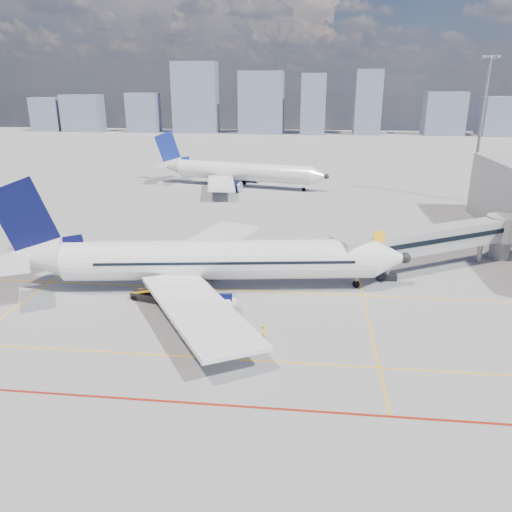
{
  "coord_description": "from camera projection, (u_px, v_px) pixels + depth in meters",
  "views": [
    {
      "loc": [
        8.29,
        -40.27,
        20.56
      ],
      "look_at": [
        2.94,
        7.71,
        4.0
      ],
      "focal_mm": 35.0,
      "sensor_mm": 36.0,
      "label": 1
    }
  ],
  "objects": [
    {
      "name": "ground",
      "position": [
        215.0,
        324.0,
        45.4
      ],
      "size": [
        420.0,
        420.0,
        0.0
      ],
      "primitive_type": "plane",
      "color": "gray",
      "rests_on": "ground"
    },
    {
      "name": "apron_markings",
      "position": [
        199.0,
        344.0,
        41.78
      ],
      "size": [
        90.0,
        35.12,
        0.01
      ],
      "color": "#FFB40D",
      "rests_on": "ground"
    },
    {
      "name": "jet_bridge",
      "position": [
        441.0,
        239.0,
        57.62
      ],
      "size": [
        23.55,
        15.78,
        6.3
      ],
      "color": "#989AA0",
      "rests_on": "ground"
    },
    {
      "name": "floodlight_mast_ne",
      "position": [
        481.0,
        127.0,
        88.71
      ],
      "size": [
        3.2,
        0.61,
        25.45
      ],
      "color": "gray",
      "rests_on": "ground"
    },
    {
      "name": "distant_skyline",
      "position": [
        305.0,
        107.0,
        219.83
      ],
      "size": [
        242.74,
        15.04,
        30.44
      ],
      "color": "slate",
      "rests_on": "ground"
    },
    {
      "name": "main_aircraft",
      "position": [
        203.0,
        261.0,
        52.06
      ],
      "size": [
        43.0,
        37.32,
        12.6
      ],
      "rotation": [
        0.0,
        0.0,
        0.14
      ],
      "color": "silver",
      "rests_on": "ground"
    },
    {
      "name": "second_aircraft",
      "position": [
        236.0,
        171.0,
        105.8
      ],
      "size": [
        38.73,
        33.31,
        11.44
      ],
      "rotation": [
        0.0,
        0.0,
        -0.23
      ],
      "color": "silver",
      "rests_on": "ground"
    },
    {
      "name": "baggage_tug",
      "position": [
        222.0,
        317.0,
        45.3
      ],
      "size": [
        2.06,
        1.38,
        1.35
      ],
      "rotation": [
        0.0,
        0.0,
        0.12
      ],
      "color": "silver",
      "rests_on": "ground"
    },
    {
      "name": "cargo_dolly",
      "position": [
        215.0,
        312.0,
        45.47
      ],
      "size": [
        3.6,
        2.56,
        1.81
      ],
      "rotation": [
        0.0,
        0.0,
        0.37
      ],
      "color": "black",
      "rests_on": "ground"
    },
    {
      "name": "belt_loader",
      "position": [
        152.0,
        295.0,
        50.04
      ],
      "size": [
        5.77,
        2.73,
        2.32
      ],
      "rotation": [
        0.0,
        0.0,
        -0.27
      ],
      "color": "black",
      "rests_on": "ground"
    },
    {
      "name": "ramp_worker",
      "position": [
        264.0,
        334.0,
        41.65
      ],
      "size": [
        0.53,
        0.69,
        1.7
      ],
      "primitive_type": "imported",
      "rotation": [
        0.0,
        0.0,
        1.37
      ],
      "color": "yellow",
      "rests_on": "ground"
    }
  ]
}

